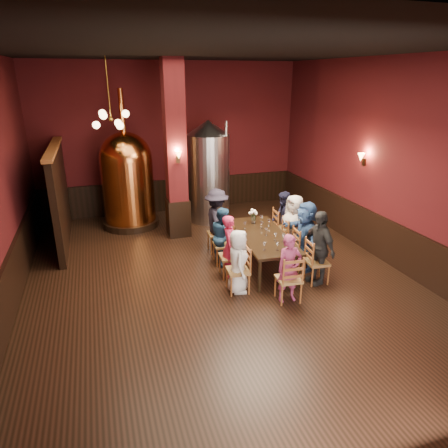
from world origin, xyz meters
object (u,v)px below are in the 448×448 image
object	(u,v)px
dining_table	(263,237)
person_2	(223,236)
person_1	(230,246)
person_0	(238,261)
copper_kettle	(128,179)
rose_vase	(254,214)
steel_vessel	(209,172)

from	to	relation	value
dining_table	person_2	world-z (taller)	person_2
person_1	dining_table	bearing A→B (deg)	-48.64
person_0	person_1	bearing A→B (deg)	7.51
dining_table	person_0	bearing A→B (deg)	-130.36
person_0	copper_kettle	xyz separation A→B (m)	(-1.66, 4.52, 0.73)
person_1	copper_kettle	size ratio (longest dim) A/B	0.36
person_2	rose_vase	bearing A→B (deg)	-70.03
copper_kettle	rose_vase	world-z (taller)	copper_kettle
dining_table	copper_kettle	distance (m)	4.48
person_0	steel_vessel	world-z (taller)	steel_vessel
dining_table	steel_vessel	world-z (taller)	steel_vessel
copper_kettle	person_1	bearing A→B (deg)	-65.96
steel_vessel	dining_table	bearing A→B (deg)	-84.88
dining_table	person_0	xyz separation A→B (m)	(-0.93, -0.92, -0.04)
person_0	person_1	world-z (taller)	person_1
person_1	rose_vase	xyz separation A→B (m)	(0.93, 1.00, 0.30)
person_2	dining_table	bearing A→B (deg)	-117.57
copper_kettle	rose_vase	xyz separation A→B (m)	(2.65, -2.85, -0.39)
dining_table	person_2	bearing A→B (deg)	158.78
person_2	steel_vessel	xyz separation A→B (m)	(0.52, 2.97, 0.79)
person_2	person_1	bearing A→B (deg)	173.65
person_1	copper_kettle	xyz separation A→B (m)	(-1.72, 3.85, 0.69)
copper_kettle	steel_vessel	xyz separation A→B (m)	(2.29, -0.22, 0.09)
copper_kettle	dining_table	bearing A→B (deg)	-54.19
person_2	rose_vase	world-z (taller)	person_2
person_2	steel_vessel	bearing A→B (deg)	-11.36
rose_vase	dining_table	bearing A→B (deg)	-94.35
person_0	copper_kettle	bearing A→B (deg)	32.56
person_1	steel_vessel	xyz separation A→B (m)	(0.57, 3.63, 0.77)
person_1	rose_vase	world-z (taller)	person_1
steel_vessel	person_1	bearing A→B (deg)	-98.98
person_1	person_2	xyz separation A→B (m)	(0.06, 0.66, -0.02)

